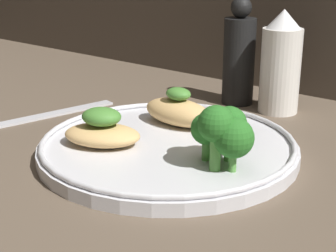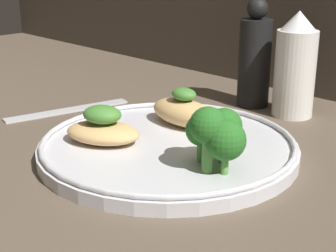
% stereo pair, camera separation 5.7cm
% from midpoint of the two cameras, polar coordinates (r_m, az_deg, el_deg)
% --- Properties ---
extents(ground_plane, '(1.80, 1.80, 0.01)m').
position_cam_midpoint_polar(ground_plane, '(0.58, -2.80, -3.68)').
color(ground_plane, brown).
extents(plate, '(0.29, 0.29, 0.02)m').
position_cam_midpoint_polar(plate, '(0.58, -2.82, -2.31)').
color(plate, silver).
rests_on(plate, ground_plane).
extents(grilled_meat_front, '(0.10, 0.09, 0.04)m').
position_cam_midpoint_polar(grilled_meat_front, '(0.57, -10.15, -0.60)').
color(grilled_meat_front, tan).
rests_on(grilled_meat_front, plate).
extents(grilled_meat_middle, '(0.10, 0.05, 0.05)m').
position_cam_midpoint_polar(grilled_meat_middle, '(0.63, -1.44, 1.67)').
color(grilled_meat_middle, tan).
rests_on(grilled_meat_middle, plate).
extents(broccoli_bunch, '(0.07, 0.06, 0.07)m').
position_cam_midpoint_polar(broccoli_bunch, '(0.50, 2.86, -0.55)').
color(broccoli_bunch, '#569942').
rests_on(broccoli_bunch, plate).
extents(sauce_bottle, '(0.06, 0.06, 0.14)m').
position_cam_midpoint_polar(sauce_bottle, '(0.72, 10.19, 6.75)').
color(sauce_bottle, white).
rests_on(sauce_bottle, ground_plane).
extents(pepper_grinder, '(0.05, 0.05, 0.16)m').
position_cam_midpoint_polar(pepper_grinder, '(0.76, 5.75, 7.62)').
color(pepper_grinder, black).
rests_on(pepper_grinder, ground_plane).
extents(fork, '(0.06, 0.18, 0.01)m').
position_cam_midpoint_polar(fork, '(0.74, -14.66, 1.39)').
color(fork, silver).
rests_on(fork, ground_plane).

